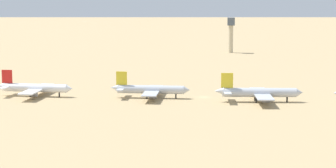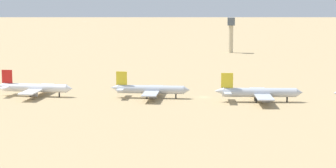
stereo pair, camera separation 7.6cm
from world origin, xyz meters
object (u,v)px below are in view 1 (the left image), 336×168
Objects in this scene: parked_jet_red_2 at (34,88)px; parked_jet_yellow_3 at (150,89)px; control_tower at (231,32)px; parked_jet_yellow_4 at (258,93)px.

parked_jet_red_2 is 1.01× the size of parked_jet_yellow_3.
parked_jet_red_2 is 49.48m from parked_jet_yellow_3.
parked_jet_red_2 is 1.35× the size of control_tower.
control_tower is at bearing 88.58° from parked_jet_yellow_4.
control_tower reaches higher than parked_jet_red_2.
parked_jet_yellow_4 is (94.11, -6.47, 0.22)m from parked_jet_red_2.
control_tower is at bearing 79.89° from parked_jet_yellow_3.
parked_jet_red_2 is at bearing -179.23° from parked_jet_yellow_3.
parked_jet_yellow_4 is at bearing -5.94° from parked_jet_yellow_3.
parked_jet_yellow_3 is 194.62m from control_tower.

